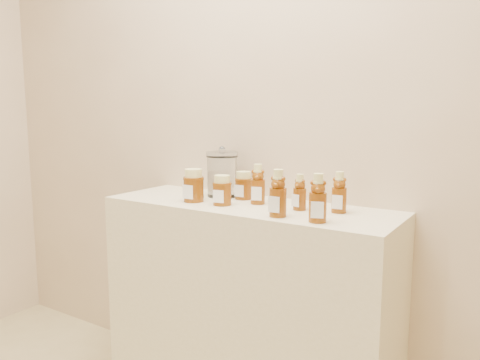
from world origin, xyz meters
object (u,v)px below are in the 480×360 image
Objects in this scene: display_table at (247,311)px; bear_bottle_back_left at (258,181)px; glass_canister at (222,172)px; bear_bottle_front_left at (278,190)px; honey_jar_left at (194,185)px.

display_table is 6.64× the size of bear_bottle_back_left.
bear_bottle_back_left is at bearing -15.71° from glass_canister.
bear_bottle_front_left reaches higher than honey_jar_left.
bear_bottle_front_left reaches higher than bear_bottle_back_left.
glass_canister reaches higher than display_table.
honey_jar_left is at bearing -100.54° from glass_canister.
glass_canister is at bearing 153.68° from display_table.
bear_bottle_back_left is 0.96× the size of bear_bottle_front_left.
bear_bottle_back_left is 1.35× the size of honey_jar_left.
bear_bottle_front_left is at bearing -62.58° from bear_bottle_back_left.
bear_bottle_back_left is at bearing 19.26° from honey_jar_left.
bear_bottle_back_left is at bearing 136.42° from bear_bottle_front_left.
bear_bottle_front_left is 1.41× the size of honey_jar_left.
bear_bottle_front_left is at bearing -31.72° from display_table.
honey_jar_left reaches higher than display_table.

